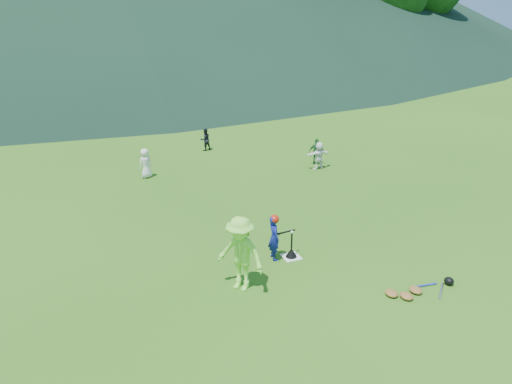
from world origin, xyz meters
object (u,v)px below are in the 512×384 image
at_px(fielder_c, 317,152).
at_px(batting_tee, 291,253).
at_px(fielder_a, 146,163).
at_px(equipment_pile, 416,290).
at_px(fielder_b, 205,139).
at_px(fielder_d, 319,156).
at_px(home_plate, 291,257).
at_px(adult_coach, 240,254).
at_px(batter_child, 274,238).

distance_m(fielder_c, batting_tee, 7.63).
height_order(fielder_a, batting_tee, fielder_a).
xyz_separation_m(fielder_a, equipment_pile, (4.43, -9.95, -0.49)).
relative_size(fielder_a, fielder_b, 1.14).
relative_size(fielder_c, batting_tee, 1.54).
bearing_deg(fielder_c, fielder_d, 95.86).
relative_size(home_plate, batting_tee, 0.66).
height_order(batting_tee, equipment_pile, batting_tee).
height_order(fielder_b, fielder_c, fielder_c).
distance_m(fielder_b, equipment_pile, 12.47).
distance_m(adult_coach, fielder_d, 8.84).
height_order(home_plate, fielder_a, fielder_a).
height_order(adult_coach, fielder_d, adult_coach).
bearing_deg(fielder_a, fielder_c, 146.39).
bearing_deg(equipment_pile, fielder_b, 96.58).
bearing_deg(equipment_pile, home_plate, 127.70).
bearing_deg(batter_child, fielder_b, -1.91).
bearing_deg(fielder_d, batting_tee, 54.52).
height_order(home_plate, fielder_d, fielder_d).
distance_m(batter_child, fielder_a, 7.55).
relative_size(batter_child, batting_tee, 1.79).
relative_size(fielder_d, equipment_pile, 0.60).
bearing_deg(batter_child, adult_coach, 131.71).
height_order(batter_child, fielder_a, batter_child).
relative_size(batter_child, equipment_pile, 0.68).
bearing_deg(fielder_c, batting_tee, 81.95).
bearing_deg(fielder_c, equipment_pile, 101.32).
bearing_deg(fielder_a, fielder_d, 141.66).
xyz_separation_m(fielder_c, batting_tee, (-4.15, -6.39, -0.39)).
relative_size(fielder_b, equipment_pile, 0.54).
height_order(fielder_b, fielder_d, fielder_d).
bearing_deg(fielder_b, adult_coach, 66.06).
distance_m(home_plate, equipment_pile, 3.24).
distance_m(fielder_a, fielder_d, 6.59).
height_order(batter_child, fielder_c, batter_child).
relative_size(fielder_b, fielder_d, 0.90).
xyz_separation_m(home_plate, fielder_d, (3.97, 5.87, 0.53)).
relative_size(batter_child, fielder_d, 1.13).
bearing_deg(batting_tee, fielder_d, 55.95).
height_order(fielder_c, equipment_pile, fielder_c).
distance_m(home_plate, fielder_d, 7.11).
distance_m(fielder_b, batting_tee, 9.84).
relative_size(home_plate, fielder_d, 0.42).
relative_size(fielder_a, batting_tee, 1.63).
bearing_deg(equipment_pile, fielder_a, 113.97).
bearing_deg(fielder_b, batter_child, 72.20).
distance_m(home_plate, fielder_c, 7.64).
height_order(fielder_c, fielder_d, fielder_d).
relative_size(batter_child, fielder_a, 1.10).
bearing_deg(fielder_c, batter_child, 78.72).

